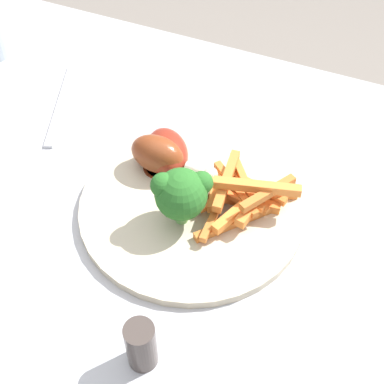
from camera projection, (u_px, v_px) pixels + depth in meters
The scene contains 9 objects.
dining_table at pixel (165, 247), 0.75m from camera, with size 1.08×0.68×0.73m.
dinner_plate at pixel (192, 206), 0.64m from camera, with size 0.28×0.28×0.01m, color beige.
broccoli_floret_front at pixel (181, 193), 0.59m from camera, with size 0.06×0.06×0.08m.
carrot_fries_pile at pixel (239, 195), 0.62m from camera, with size 0.14×0.13×0.05m.
chicken_drumstick_near at pixel (161, 156), 0.66m from camera, with size 0.12×0.05×0.05m.
chicken_drumstick_far at pixel (164, 158), 0.66m from camera, with size 0.12×0.07×0.04m.
chicken_drumstick_extra at pixel (168, 154), 0.66m from camera, with size 0.11×0.12×0.04m.
fork at pixel (61, 103), 0.78m from camera, with size 0.19×0.01×0.01m, color silver.
pepper_shaker at pixel (141, 345), 0.50m from camera, with size 0.03×0.03×0.06m, color #423833.
Camera 1 is at (-0.21, 0.38, 1.23)m, focal length 48.88 mm.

